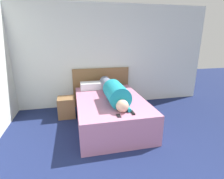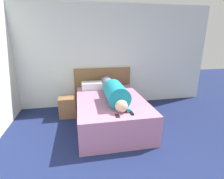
{
  "view_description": "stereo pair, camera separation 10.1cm",
  "coord_description": "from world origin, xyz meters",
  "px_view_note": "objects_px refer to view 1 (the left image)",
  "views": [
    {
      "loc": [
        -0.83,
        -0.59,
        1.83
      ],
      "look_at": [
        -0.11,
        2.59,
        0.82
      ],
      "focal_mm": 28.0,
      "sensor_mm": 36.0,
      "label": 1
    },
    {
      "loc": [
        -0.73,
        -0.61,
        1.83
      ],
      "look_at": [
        -0.11,
        2.59,
        0.82
      ],
      "focal_mm": 28.0,
      "sensor_mm": 36.0,
      "label": 2
    }
  ],
  "objects_px": {
    "person_lying": "(113,91)",
    "tv_remote": "(133,113)",
    "pillow_near_headboard": "(91,86)",
    "bed": "(110,111)",
    "cell_phone": "(119,116)",
    "nightstand": "(67,107)"
  },
  "relations": [
    {
      "from": "pillow_near_headboard",
      "to": "cell_phone",
      "type": "height_order",
      "value": "pillow_near_headboard"
    },
    {
      "from": "bed",
      "to": "cell_phone",
      "type": "distance_m",
      "value": 0.87
    },
    {
      "from": "nightstand",
      "to": "tv_remote",
      "type": "bearing_deg",
      "value": -49.65
    },
    {
      "from": "bed",
      "to": "person_lying",
      "type": "xyz_separation_m",
      "value": [
        0.06,
        -0.02,
        0.46
      ]
    },
    {
      "from": "person_lying",
      "to": "pillow_near_headboard",
      "type": "bearing_deg",
      "value": 113.91
    },
    {
      "from": "nightstand",
      "to": "person_lying",
      "type": "height_order",
      "value": "person_lying"
    },
    {
      "from": "tv_remote",
      "to": "cell_phone",
      "type": "xyz_separation_m",
      "value": [
        -0.26,
        -0.05,
        -0.01
      ]
    },
    {
      "from": "person_lying",
      "to": "tv_remote",
      "type": "xyz_separation_m",
      "value": [
        0.16,
        -0.75,
        -0.16
      ]
    },
    {
      "from": "person_lying",
      "to": "cell_phone",
      "type": "distance_m",
      "value": 0.82
    },
    {
      "from": "nightstand",
      "to": "person_lying",
      "type": "relative_size",
      "value": 0.27
    },
    {
      "from": "person_lying",
      "to": "tv_remote",
      "type": "relative_size",
      "value": 11.6
    },
    {
      "from": "pillow_near_headboard",
      "to": "nightstand",
      "type": "bearing_deg",
      "value": -159.53
    },
    {
      "from": "tv_remote",
      "to": "person_lying",
      "type": "bearing_deg",
      "value": 101.87
    },
    {
      "from": "person_lying",
      "to": "nightstand",
      "type": "bearing_deg",
      "value": 149.01
    },
    {
      "from": "pillow_near_headboard",
      "to": "bed",
      "type": "bearing_deg",
      "value": -69.2
    },
    {
      "from": "bed",
      "to": "tv_remote",
      "type": "relative_size",
      "value": 13.3
    },
    {
      "from": "bed",
      "to": "tv_remote",
      "type": "xyz_separation_m",
      "value": [
        0.22,
        -0.77,
        0.3
      ]
    },
    {
      "from": "bed",
      "to": "person_lying",
      "type": "relative_size",
      "value": 1.15
    },
    {
      "from": "nightstand",
      "to": "tv_remote",
      "type": "relative_size",
      "value": 3.13
    },
    {
      "from": "nightstand",
      "to": "person_lying",
      "type": "distance_m",
      "value": 1.25
    },
    {
      "from": "pillow_near_headboard",
      "to": "tv_remote",
      "type": "xyz_separation_m",
      "value": [
        0.52,
        -1.57,
        -0.07
      ]
    },
    {
      "from": "nightstand",
      "to": "person_lying",
      "type": "bearing_deg",
      "value": -30.99
    }
  ]
}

